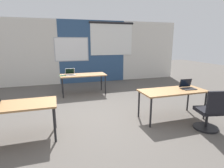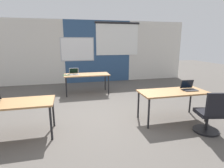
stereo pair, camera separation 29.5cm
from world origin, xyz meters
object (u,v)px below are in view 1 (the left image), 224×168
(laptop_near_right_end, at_px, (187,87))
(desk_near_left, at_px, (12,108))
(mouse_far_left, at_px, (63,75))
(desk_near_right, at_px, (172,93))
(chair_near_right_end, at_px, (210,114))
(laptop_far_left, at_px, (70,74))
(desk_far_center, at_px, (83,76))

(laptop_near_right_end, bearing_deg, desk_near_left, -176.31)
(desk_near_left, relative_size, mouse_far_left, 15.29)
(desk_near_right, bearing_deg, chair_near_right_end, -64.33)
(desk_near_left, bearing_deg, laptop_far_left, 65.27)
(desk_far_center, bearing_deg, laptop_near_right_end, -51.73)
(desk_near_right, distance_m, mouse_far_left, 3.70)
(desk_near_left, bearing_deg, mouse_far_left, 69.42)
(desk_near_left, xyz_separation_m, desk_near_right, (3.50, 0.00, 0.00))
(desk_near_left, height_order, desk_far_center, same)
(mouse_far_left, bearing_deg, desk_near_right, -48.29)
(desk_far_center, height_order, laptop_far_left, laptop_far_left)
(desk_far_center, xyz_separation_m, laptop_near_right_end, (2.19, -2.78, 0.11))
(laptop_near_right_end, bearing_deg, desk_near_right, -173.92)
(desk_near_right, xyz_separation_m, desk_far_center, (-1.75, 2.80, 0.00))
(desk_far_center, height_order, mouse_far_left, mouse_far_left)
(chair_near_right_end, bearing_deg, desk_near_right, -52.26)
(desk_near_left, height_order, desk_near_right, same)
(laptop_near_right_end, bearing_deg, laptop_far_left, 136.50)
(laptop_far_left, height_order, chair_near_right_end, laptop_far_left)
(desk_near_left, xyz_separation_m, laptop_near_right_end, (3.94, 0.02, 0.11))
(mouse_far_left, xyz_separation_m, laptop_near_right_end, (2.91, -2.74, 0.03))
(mouse_far_left, bearing_deg, laptop_near_right_end, -43.34)
(chair_near_right_end, bearing_deg, desk_near_left, 0.53)
(desk_far_center, xyz_separation_m, chair_near_right_end, (2.13, -3.59, -0.28))
(mouse_far_left, distance_m, chair_near_right_end, 4.57)
(desk_near_left, height_order, mouse_far_left, mouse_far_left)
(laptop_far_left, xyz_separation_m, mouse_far_left, (-0.27, -0.07, -0.03))
(desk_near_left, distance_m, laptop_near_right_end, 3.94)
(laptop_far_left, distance_m, chair_near_right_end, 4.47)
(laptop_far_left, bearing_deg, desk_near_right, -54.45)
(mouse_far_left, bearing_deg, chair_near_right_end, -51.35)
(laptop_far_left, distance_m, mouse_far_left, 0.28)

